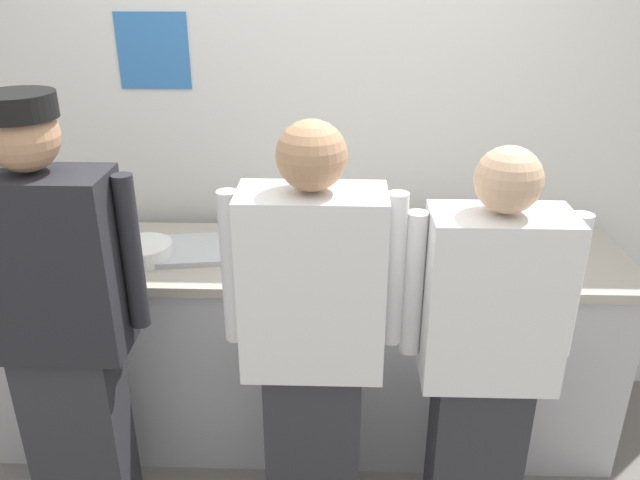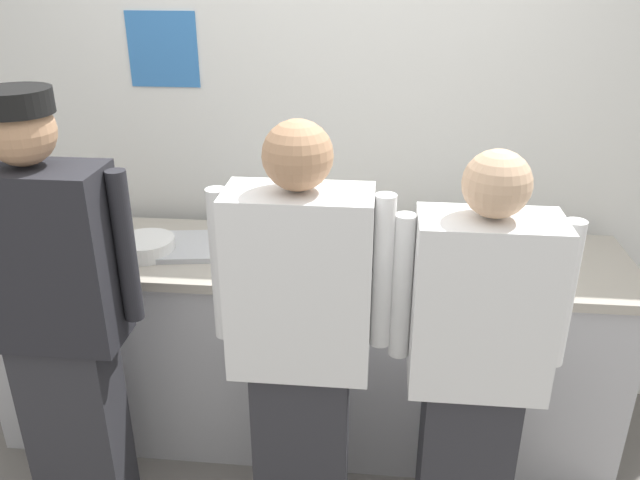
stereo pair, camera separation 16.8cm
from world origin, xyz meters
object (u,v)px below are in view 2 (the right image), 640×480
at_px(ramekin_orange_sauce, 50,257).
at_px(ramekin_yellow_sauce, 522,260).
at_px(ramekin_red_sauce, 30,249).
at_px(mixing_bowl_steel, 444,242).
at_px(sheet_tray, 200,246).
at_px(chef_near_left, 56,314).
at_px(plate_stack_rear, 146,246).
at_px(ramekin_green_sauce, 379,263).
at_px(chef_center, 300,345).
at_px(plate_stack_front, 277,236).
at_px(chefs_knife, 324,257).
at_px(chef_far_right, 475,365).
at_px(squeeze_bottle_primary, 84,232).

distance_m(ramekin_orange_sauce, ramekin_yellow_sauce, 1.98).
bearing_deg(ramekin_red_sauce, mixing_bowl_steel, 5.22).
bearing_deg(ramekin_yellow_sauce, ramekin_orange_sauce, -175.22).
xyz_separation_m(sheet_tray, ramekin_orange_sauce, (-0.59, -0.19, 0.01)).
bearing_deg(chef_near_left, mixing_bowl_steel, 24.40).
bearing_deg(mixing_bowl_steel, ramekin_yellow_sauce, -12.61).
bearing_deg(plate_stack_rear, chef_near_left, -106.32).
bearing_deg(mixing_bowl_steel, plate_stack_rear, -174.36).
xyz_separation_m(mixing_bowl_steel, ramekin_green_sauce, (-0.27, -0.16, -0.04)).
relative_size(chef_center, ramekin_red_sauce, 15.61).
relative_size(chef_center, plate_stack_front, 6.97).
bearing_deg(plate_stack_front, ramekin_red_sauce, -169.52).
relative_size(ramekin_yellow_sauce, chefs_knife, 0.38).
bearing_deg(mixing_bowl_steel, ramekin_green_sauce, -149.47).
bearing_deg(ramekin_green_sauce, plate_stack_rear, 178.02).
bearing_deg(chef_center, plate_stack_front, 105.27).
distance_m(plate_stack_front, sheet_tray, 0.34).
distance_m(ramekin_yellow_sauce, chefs_knife, 0.83).
bearing_deg(ramekin_green_sauce, mixing_bowl_steel, 30.53).
bearing_deg(ramekin_green_sauce, chef_center, -116.25).
bearing_deg(ramekin_yellow_sauce, chef_near_left, -161.70).
bearing_deg(plate_stack_rear, chefs_knife, 2.21).
bearing_deg(mixing_bowl_steel, chef_near_left, -155.60).
height_order(plate_stack_front, plate_stack_rear, plate_stack_front).
relative_size(chef_near_left, chefs_knife, 6.34).
height_order(chef_center, ramekin_orange_sauce, chef_center).
bearing_deg(plate_stack_rear, chef_far_right, -22.79).
bearing_deg(mixing_bowl_steel, ramekin_red_sauce, -174.78).
bearing_deg(ramekin_yellow_sauce, chef_far_right, -112.35).
bearing_deg(plate_stack_front, sheet_tray, -166.44).
bearing_deg(chef_center, mixing_bowl_steel, 52.30).
xyz_separation_m(plate_stack_front, squeeze_bottle_primary, (-0.82, -0.15, 0.05)).
bearing_deg(ramekin_red_sauce, chef_far_right, -15.89).
height_order(plate_stack_front, ramekin_yellow_sauce, plate_stack_front).
bearing_deg(chef_far_right, sheet_tray, 150.41).
height_order(chef_far_right, sheet_tray, chef_far_right).
relative_size(chef_near_left, ramekin_yellow_sauce, 16.74).
distance_m(mixing_bowl_steel, ramekin_green_sauce, 0.32).
xyz_separation_m(chef_center, sheet_tray, (-0.53, 0.64, 0.06)).
distance_m(chef_far_right, ramekin_yellow_sauce, 0.68).
relative_size(ramekin_red_sauce, ramekin_yellow_sauce, 1.03).
distance_m(plate_stack_rear, sheet_tray, 0.23).
distance_m(chef_near_left, chef_far_right, 1.50).
bearing_deg(mixing_bowl_steel, chefs_knife, -169.27).
bearing_deg(chef_near_left, chef_center, -2.77).
distance_m(chef_center, chef_far_right, 0.60).
bearing_deg(ramekin_red_sauce, plate_stack_rear, 4.14).
bearing_deg(plate_stack_rear, ramekin_orange_sauce, -163.95).
bearing_deg(chef_center, ramekin_green_sauce, 63.75).
relative_size(chef_near_left, mixing_bowl_steel, 5.21).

